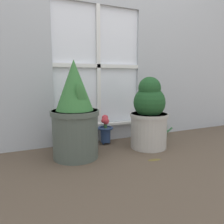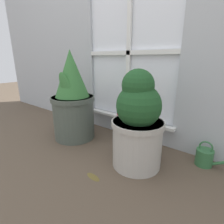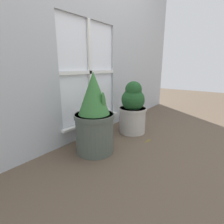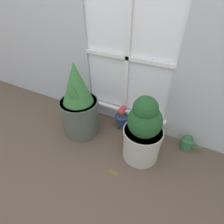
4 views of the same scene
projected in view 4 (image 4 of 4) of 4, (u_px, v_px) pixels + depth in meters
The scene contains 6 objects.
ground_plane at pixel (94, 163), 1.59m from camera, with size 10.00×10.00×0.00m, color brown.
potted_plant_left at pixel (79, 104), 1.72m from camera, with size 0.38×0.38×0.78m.
potted_plant_right at pixel (143, 132), 1.48m from camera, with size 0.35×0.35×0.65m.
flower_vase at pixel (122, 117), 1.88m from camera, with size 0.15×0.15×0.28m.
watering_can at pixel (187, 144), 1.69m from camera, with size 0.20×0.11×0.18m.
fallen_leaf at pixel (114, 172), 1.51m from camera, with size 0.11×0.06×0.01m.
Camera 4 is at (0.59, -0.79, 1.34)m, focal length 28.00 mm.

